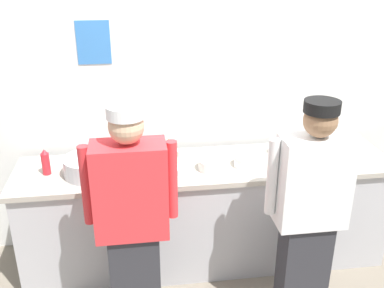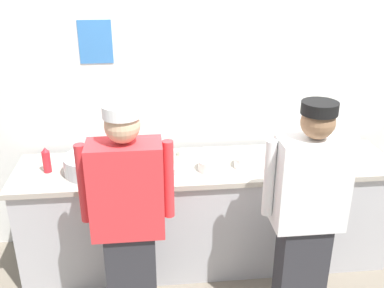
# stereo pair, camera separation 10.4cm
# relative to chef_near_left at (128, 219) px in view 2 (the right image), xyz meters

# --- Properties ---
(ground_plane) EXTENTS (9.00, 9.00, 0.00)m
(ground_plane) POSITION_rel_chef_near_left_xyz_m (0.59, 0.32, -0.87)
(ground_plane) COLOR slate
(wall_back) EXTENTS (4.64, 0.11, 2.91)m
(wall_back) POSITION_rel_chef_near_left_xyz_m (0.59, 1.14, 0.59)
(wall_back) COLOR silver
(wall_back) RESTS_ON ground
(prep_counter) EXTENTS (2.96, 0.67, 0.90)m
(prep_counter) POSITION_rel_chef_near_left_xyz_m (0.59, 0.67, -0.42)
(prep_counter) COLOR #B2B2B7
(prep_counter) RESTS_ON ground
(chef_near_left) EXTENTS (0.59, 0.24, 1.63)m
(chef_near_left) POSITION_rel_chef_near_left_xyz_m (0.00, 0.00, 0.00)
(chef_near_left) COLOR #2D2D33
(chef_near_left) RESTS_ON ground
(chef_center) EXTENTS (0.59, 0.24, 1.62)m
(chef_center) POSITION_rel_chef_near_left_xyz_m (1.16, -0.04, -0.01)
(chef_center) COLOR #2D2D33
(chef_center) RESTS_ON ground
(plate_stack_front) EXTENTS (0.21, 0.21, 0.08)m
(plate_stack_front) POSITION_rel_chef_near_left_xyz_m (0.90, 0.60, 0.07)
(plate_stack_front) COLOR white
(plate_stack_front) RESTS_ON prep_counter
(plate_stack_rear) EXTENTS (0.21, 0.21, 0.08)m
(plate_stack_rear) POSITION_rel_chef_near_left_xyz_m (0.62, 0.58, 0.07)
(plate_stack_rear) COLOR white
(plate_stack_rear) RESTS_ON prep_counter
(mixing_bowl_steel) EXTENTS (0.39, 0.39, 0.14)m
(mixing_bowl_steel) POSITION_rel_chef_near_left_xyz_m (-0.29, 0.62, 0.10)
(mixing_bowl_steel) COLOR #B7BABF
(mixing_bowl_steel) RESTS_ON prep_counter
(sheet_tray) EXTENTS (0.53, 0.35, 0.02)m
(sheet_tray) POSITION_rel_chef_near_left_xyz_m (1.66, 0.67, 0.04)
(sheet_tray) COLOR #B7BABF
(sheet_tray) RESTS_ON prep_counter
(squeeze_bottle_primary) EXTENTS (0.06, 0.06, 0.20)m
(squeeze_bottle_primary) POSITION_rel_chef_near_left_xyz_m (0.19, 0.53, 0.12)
(squeeze_bottle_primary) COLOR #E5E066
(squeeze_bottle_primary) RESTS_ON prep_counter
(squeeze_bottle_secondary) EXTENTS (0.06, 0.06, 0.19)m
(squeeze_bottle_secondary) POSITION_rel_chef_near_left_xyz_m (0.31, 0.78, 0.12)
(squeeze_bottle_secondary) COLOR #56A333
(squeeze_bottle_secondary) RESTS_ON prep_counter
(squeeze_bottle_spare) EXTENTS (0.06, 0.06, 0.20)m
(squeeze_bottle_spare) POSITION_rel_chef_near_left_xyz_m (-0.62, 0.67, 0.13)
(squeeze_bottle_spare) COLOR red
(squeeze_bottle_spare) RESTS_ON prep_counter
(ramekin_red_sauce) EXTENTS (0.10, 0.10, 0.04)m
(ramekin_red_sauce) POSITION_rel_chef_near_left_xyz_m (1.18, 0.82, 0.05)
(ramekin_red_sauce) COLOR white
(ramekin_red_sauce) RESTS_ON prep_counter
(ramekin_yellow_sauce) EXTENTS (0.09, 0.09, 0.04)m
(ramekin_yellow_sauce) POSITION_rel_chef_near_left_xyz_m (1.34, 0.54, 0.05)
(ramekin_yellow_sauce) COLOR white
(ramekin_yellow_sauce) RESTS_ON prep_counter
(ramekin_orange_sauce) EXTENTS (0.11, 0.11, 0.04)m
(ramekin_orange_sauce) POSITION_rel_chef_near_left_xyz_m (0.36, 0.56, 0.05)
(ramekin_orange_sauce) COLOR white
(ramekin_orange_sauce) RESTS_ON prep_counter
(ramekin_green_sauce) EXTENTS (0.08, 0.08, 0.04)m
(ramekin_green_sauce) POSITION_rel_chef_near_left_xyz_m (0.42, 0.86, 0.05)
(ramekin_green_sauce) COLOR white
(ramekin_green_sauce) RESTS_ON prep_counter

